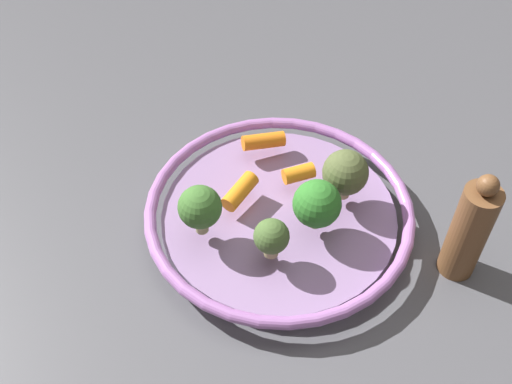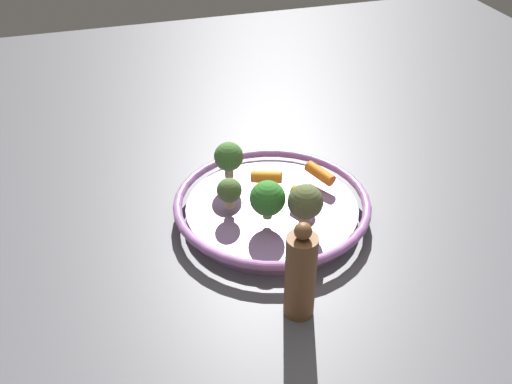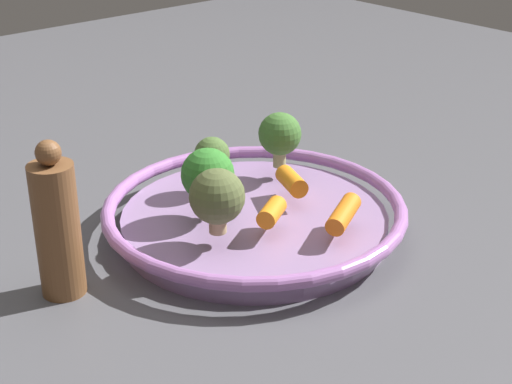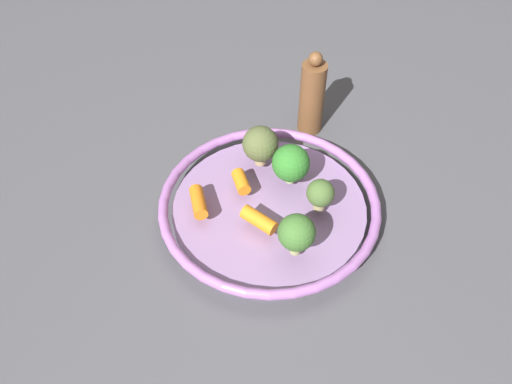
{
  "view_description": "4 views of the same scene",
  "coord_description": "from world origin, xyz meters",
  "px_view_note": "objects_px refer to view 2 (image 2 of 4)",
  "views": [
    {
      "loc": [
        -0.05,
        0.5,
        0.63
      ],
      "look_at": [
        0.03,
        -0.0,
        0.06
      ],
      "focal_mm": 43.47,
      "sensor_mm": 36.0,
      "label": 1
    },
    {
      "loc": [
        -0.77,
        0.26,
        0.63
      ],
      "look_at": [
        0.01,
        0.03,
        0.05
      ],
      "focal_mm": 41.53,
      "sensor_mm": 36.0,
      "label": 2
    },
    {
      "loc": [
        -0.51,
        -0.59,
        0.42
      ],
      "look_at": [
        -0.01,
        -0.02,
        0.06
      ],
      "focal_mm": 54.84,
      "sensor_mm": 36.0,
      "label": 3
    },
    {
      "loc": [
        0.54,
        0.09,
        0.66
      ],
      "look_at": [
        0.01,
        -0.02,
        0.07
      ],
      "focal_mm": 38.12,
      "sensor_mm": 36.0,
      "label": 4
    }
  ],
  "objects_px": {
    "baby_carrot_center": "(267,177)",
    "broccoli_floret_mid": "(305,202)",
    "broccoli_floret_edge": "(229,190)",
    "serving_bowl": "(272,207)",
    "broccoli_floret_large": "(229,157)",
    "pepper_mill": "(300,274)",
    "baby_carrot_back": "(303,195)",
    "baby_carrot_right": "(320,173)",
    "broccoli_floret_small": "(268,198)"
  },
  "relations": [
    {
      "from": "baby_carrot_back",
      "to": "broccoli_floret_edge",
      "type": "distance_m",
      "value": 0.13
    },
    {
      "from": "baby_carrot_back",
      "to": "broccoli_floret_mid",
      "type": "xyz_separation_m",
      "value": [
        -0.06,
        0.02,
        0.03
      ]
    },
    {
      "from": "baby_carrot_right",
      "to": "pepper_mill",
      "type": "bearing_deg",
      "value": 152.79
    },
    {
      "from": "pepper_mill",
      "to": "baby_carrot_center",
      "type": "bearing_deg",
      "value": -7.75
    },
    {
      "from": "baby_carrot_center",
      "to": "broccoli_floret_edge",
      "type": "distance_m",
      "value": 0.1
    },
    {
      "from": "baby_carrot_center",
      "to": "broccoli_floret_mid",
      "type": "xyz_separation_m",
      "value": [
        -0.13,
        -0.02,
        0.03
      ]
    },
    {
      "from": "baby_carrot_back",
      "to": "broccoli_floret_small",
      "type": "xyz_separation_m",
      "value": [
        -0.03,
        0.07,
        0.03
      ]
    },
    {
      "from": "baby_carrot_back",
      "to": "broccoli_floret_small",
      "type": "bearing_deg",
      "value": 111.5
    },
    {
      "from": "broccoli_floret_mid",
      "to": "broccoli_floret_small",
      "type": "bearing_deg",
      "value": 60.96
    },
    {
      "from": "baby_carrot_center",
      "to": "pepper_mill",
      "type": "height_order",
      "value": "pepper_mill"
    },
    {
      "from": "baby_carrot_right",
      "to": "broccoli_floret_large",
      "type": "distance_m",
      "value": 0.17
    },
    {
      "from": "baby_carrot_right",
      "to": "broccoli_floret_edge",
      "type": "distance_m",
      "value": 0.18
    },
    {
      "from": "baby_carrot_right",
      "to": "broccoli_floret_small",
      "type": "xyz_separation_m",
      "value": [
        -0.08,
        0.12,
        0.03
      ]
    },
    {
      "from": "broccoli_floret_mid",
      "to": "baby_carrot_right",
      "type": "bearing_deg",
      "value": -32.46
    },
    {
      "from": "serving_bowl",
      "to": "broccoli_floret_edge",
      "type": "xyz_separation_m",
      "value": [
        0.0,
        0.07,
        0.05
      ]
    },
    {
      "from": "broccoli_floret_mid",
      "to": "pepper_mill",
      "type": "xyz_separation_m",
      "value": [
        -0.15,
        0.06,
        -0.01
      ]
    },
    {
      "from": "serving_bowl",
      "to": "broccoli_floret_large",
      "type": "xyz_separation_m",
      "value": [
        0.09,
        0.05,
        0.06
      ]
    },
    {
      "from": "broccoli_floret_edge",
      "to": "pepper_mill",
      "type": "relative_size",
      "value": 0.33
    },
    {
      "from": "baby_carrot_back",
      "to": "serving_bowl",
      "type": "bearing_deg",
      "value": 69.31
    },
    {
      "from": "baby_carrot_right",
      "to": "broccoli_floret_mid",
      "type": "relative_size",
      "value": 0.83
    },
    {
      "from": "broccoli_floret_mid",
      "to": "pepper_mill",
      "type": "bearing_deg",
      "value": 157.18
    },
    {
      "from": "baby_carrot_back",
      "to": "broccoli_floret_large",
      "type": "xyz_separation_m",
      "value": [
        0.1,
        0.1,
        0.03
      ]
    },
    {
      "from": "baby_carrot_right",
      "to": "broccoli_floret_large",
      "type": "bearing_deg",
      "value": 71.48
    },
    {
      "from": "broccoli_floret_large",
      "to": "broccoli_floret_edge",
      "type": "xyz_separation_m",
      "value": [
        -0.08,
        0.02,
        -0.01
      ]
    },
    {
      "from": "broccoli_floret_mid",
      "to": "broccoli_floret_small",
      "type": "height_order",
      "value": "broccoli_floret_mid"
    },
    {
      "from": "baby_carrot_center",
      "to": "pepper_mill",
      "type": "xyz_separation_m",
      "value": [
        -0.27,
        0.04,
        0.02
      ]
    },
    {
      "from": "serving_bowl",
      "to": "baby_carrot_center",
      "type": "height_order",
      "value": "baby_carrot_center"
    },
    {
      "from": "baby_carrot_right",
      "to": "broccoli_floret_mid",
      "type": "bearing_deg",
      "value": 147.54
    },
    {
      "from": "baby_carrot_center",
      "to": "broccoli_floret_mid",
      "type": "relative_size",
      "value": 0.78
    },
    {
      "from": "broccoli_floret_large",
      "to": "serving_bowl",
      "type": "bearing_deg",
      "value": -148.5
    },
    {
      "from": "serving_bowl",
      "to": "baby_carrot_right",
      "type": "relative_size",
      "value": 5.9
    },
    {
      "from": "baby_carrot_right",
      "to": "baby_carrot_center",
      "type": "relative_size",
      "value": 1.07
    },
    {
      "from": "serving_bowl",
      "to": "broccoli_floret_mid",
      "type": "xyz_separation_m",
      "value": [
        -0.08,
        -0.03,
        0.06
      ]
    },
    {
      "from": "baby_carrot_right",
      "to": "broccoli_floret_edge",
      "type": "relative_size",
      "value": 1.08
    },
    {
      "from": "baby_carrot_center",
      "to": "baby_carrot_back",
      "type": "relative_size",
      "value": 1.33
    },
    {
      "from": "pepper_mill",
      "to": "baby_carrot_right",
      "type": "bearing_deg",
      "value": -27.21
    },
    {
      "from": "serving_bowl",
      "to": "broccoli_floret_mid",
      "type": "height_order",
      "value": "broccoli_floret_mid"
    },
    {
      "from": "broccoli_floret_edge",
      "to": "broccoli_floret_small",
      "type": "xyz_separation_m",
      "value": [
        -0.05,
        -0.05,
        0.01
      ]
    },
    {
      "from": "broccoli_floret_edge",
      "to": "serving_bowl",
      "type": "bearing_deg",
      "value": -92.78
    },
    {
      "from": "serving_bowl",
      "to": "baby_carrot_right",
      "type": "distance_m",
      "value": 0.11
    },
    {
      "from": "broccoli_floret_large",
      "to": "broccoli_floret_edge",
      "type": "bearing_deg",
      "value": 165.44
    },
    {
      "from": "baby_carrot_right",
      "to": "broccoli_floret_edge",
      "type": "height_order",
      "value": "broccoli_floret_edge"
    },
    {
      "from": "broccoli_floret_edge",
      "to": "broccoli_floret_small",
      "type": "relative_size",
      "value": 0.8
    },
    {
      "from": "broccoli_floret_edge",
      "to": "pepper_mill",
      "type": "height_order",
      "value": "pepper_mill"
    },
    {
      "from": "broccoli_floret_edge",
      "to": "pepper_mill",
      "type": "distance_m",
      "value": 0.23
    },
    {
      "from": "baby_carrot_center",
      "to": "broccoli_floret_small",
      "type": "bearing_deg",
      "value": 163.34
    },
    {
      "from": "broccoli_floret_edge",
      "to": "broccoli_floret_small",
      "type": "height_order",
      "value": "broccoli_floret_small"
    },
    {
      "from": "baby_carrot_back",
      "to": "broccoli_floret_large",
      "type": "bearing_deg",
      "value": 44.03
    },
    {
      "from": "pepper_mill",
      "to": "broccoli_floret_small",
      "type": "bearing_deg",
      "value": -2.6
    },
    {
      "from": "baby_carrot_center",
      "to": "baby_carrot_back",
      "type": "bearing_deg",
      "value": -148.44
    }
  ]
}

